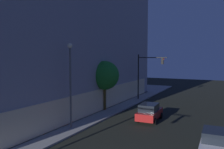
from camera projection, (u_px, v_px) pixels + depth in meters
modern_building at (15, 28)px, 32.56m from camera, size 34.54×28.15×21.12m
traffic_light_far_corner at (147, 70)px, 34.06m from camera, size 0.56×4.25×6.65m
street_lamp_sidewalk at (70, 74)px, 20.18m from camera, size 0.44×0.44×7.43m
sidewalk_tree at (105, 75)px, 27.28m from camera, size 3.40×3.40×5.80m
car_white at (217, 145)px, 14.53m from camera, size 4.13×2.27×1.72m
car_red at (149, 112)px, 23.25m from camera, size 4.17×2.15×1.74m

